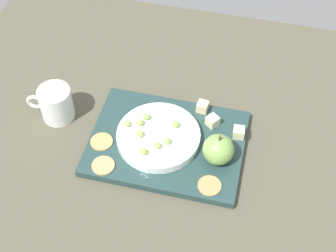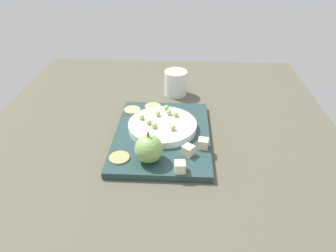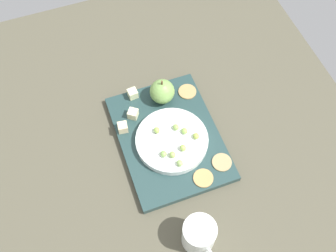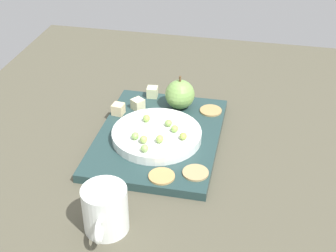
{
  "view_description": "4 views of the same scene",
  "coord_description": "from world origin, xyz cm",
  "px_view_note": "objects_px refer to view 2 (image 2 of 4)",
  "views": [
    {
      "loc": [
        15.28,
        -61.96,
        89.69
      ],
      "look_at": [
        -0.19,
        2.6,
        8.26
      ],
      "focal_mm": 52.12,
      "sensor_mm": 36.0,
      "label": 1
    },
    {
      "loc": [
        67.53,
        5.89,
        51.25
      ],
      "look_at": [
        0.69,
        2.35,
        8.1
      ],
      "focal_mm": 33.16,
      "sensor_mm": 36.0,
      "label": 2
    },
    {
      "loc": [
        -45.96,
        17.77,
        95.6
      ],
      "look_at": [
        0.66,
        0.84,
        9.55
      ],
      "focal_mm": 43.08,
      "sensor_mm": 36.0,
      "label": 3
    },
    {
      "loc": [
        -81.2,
        -18.65,
        61.68
      ],
      "look_at": [
        0.17,
        -1.17,
        7.49
      ],
      "focal_mm": 51.98,
      "sensor_mm": 36.0,
      "label": 4
    }
  ],
  "objects_px": {
    "grape_0": "(149,122)",
    "grape_3": "(166,108)",
    "cheese_cube_1": "(188,150)",
    "cracker_0": "(132,110)",
    "cracker_1": "(119,158)",
    "serving_dish": "(162,126)",
    "grape_6": "(176,114)",
    "cup": "(176,83)",
    "platter": "(162,137)",
    "cheese_cube_0": "(180,167)",
    "grape_1": "(158,113)",
    "apple_whole": "(149,149)",
    "grape_4": "(169,112)",
    "grape_5": "(173,127)",
    "grape_2": "(154,126)",
    "grape_7": "(142,117)",
    "cheese_cube_2": "(203,143)",
    "cracker_2": "(153,107)"
  },
  "relations": [
    {
      "from": "cracker_0",
      "to": "cracker_2",
      "type": "xyz_separation_m",
      "value": [
        -0.02,
        0.06,
        0.0
      ]
    },
    {
      "from": "cheese_cube_0",
      "to": "cheese_cube_1",
      "type": "xyz_separation_m",
      "value": [
        -0.06,
        0.02,
        0.0
      ]
    },
    {
      "from": "cheese_cube_1",
      "to": "grape_5",
      "type": "distance_m",
      "value": 0.09
    },
    {
      "from": "grape_3",
      "to": "grape_5",
      "type": "xyz_separation_m",
      "value": [
        0.1,
        0.02,
        0.0
      ]
    },
    {
      "from": "cheese_cube_1",
      "to": "cup",
      "type": "xyz_separation_m",
      "value": [
        -0.35,
        -0.04,
        0.01
      ]
    },
    {
      "from": "grape_5",
      "to": "grape_6",
      "type": "bearing_deg",
      "value": 175.02
    },
    {
      "from": "platter",
      "to": "grape_6",
      "type": "height_order",
      "value": "grape_6"
    },
    {
      "from": "cheese_cube_0",
      "to": "cracker_0",
      "type": "distance_m",
      "value": 0.3
    },
    {
      "from": "grape_2",
      "to": "grape_5",
      "type": "xyz_separation_m",
      "value": [
        0.01,
        0.05,
        0.0
      ]
    },
    {
      "from": "serving_dish",
      "to": "grape_4",
      "type": "bearing_deg",
      "value": 161.39
    },
    {
      "from": "cheese_cube_2",
      "to": "grape_5",
      "type": "height_order",
      "value": "grape_5"
    },
    {
      "from": "cracker_0",
      "to": "grape_5",
      "type": "xyz_separation_m",
      "value": [
        0.13,
        0.12,
        0.02
      ]
    },
    {
      "from": "cracker_0",
      "to": "cracker_1",
      "type": "bearing_deg",
      "value": 0.76
    },
    {
      "from": "cracker_2",
      "to": "cracker_0",
      "type": "bearing_deg",
      "value": -68.64
    },
    {
      "from": "grape_0",
      "to": "cup",
      "type": "relative_size",
      "value": 0.16
    },
    {
      "from": "cheese_cube_2",
      "to": "cracker_2",
      "type": "xyz_separation_m",
      "value": [
        -0.2,
        -0.14,
        -0.01
      ]
    },
    {
      "from": "grape_3",
      "to": "grape_7",
      "type": "xyz_separation_m",
      "value": [
        0.06,
        -0.06,
        -0.0
      ]
    },
    {
      "from": "grape_0",
      "to": "grape_2",
      "type": "distance_m",
      "value": 0.02
    },
    {
      "from": "cheese_cube_1",
      "to": "grape_3",
      "type": "bearing_deg",
      "value": -160.89
    },
    {
      "from": "serving_dish",
      "to": "grape_0",
      "type": "distance_m",
      "value": 0.04
    },
    {
      "from": "grape_5",
      "to": "grape_7",
      "type": "xyz_separation_m",
      "value": [
        -0.05,
        -0.09,
        -0.0
      ]
    },
    {
      "from": "cheese_cube_1",
      "to": "grape_2",
      "type": "relative_size",
      "value": 1.45
    },
    {
      "from": "serving_dish",
      "to": "grape_6",
      "type": "height_order",
      "value": "grape_6"
    },
    {
      "from": "apple_whole",
      "to": "grape_6",
      "type": "bearing_deg",
      "value": 161.5
    },
    {
      "from": "grape_7",
      "to": "grape_3",
      "type": "bearing_deg",
      "value": 130.82
    },
    {
      "from": "cracker_1",
      "to": "grape_2",
      "type": "height_order",
      "value": "grape_2"
    },
    {
      "from": "cheese_cube_2",
      "to": "grape_1",
      "type": "xyz_separation_m",
      "value": [
        -0.11,
        -0.12,
        0.01
      ]
    },
    {
      "from": "apple_whole",
      "to": "grape_0",
      "type": "xyz_separation_m",
      "value": [
        -0.13,
        -0.01,
        -0.01
      ]
    },
    {
      "from": "grape_2",
      "to": "grape_5",
      "type": "relative_size",
      "value": 1.0
    },
    {
      "from": "grape_0",
      "to": "grape_3",
      "type": "height_order",
      "value": "same"
    },
    {
      "from": "grape_6",
      "to": "cup",
      "type": "distance_m",
      "value": 0.21
    },
    {
      "from": "grape_0",
      "to": "grape_4",
      "type": "xyz_separation_m",
      "value": [
        -0.05,
        0.05,
        0.0
      ]
    },
    {
      "from": "serving_dish",
      "to": "cracker_0",
      "type": "distance_m",
      "value": 0.14
    },
    {
      "from": "cheese_cube_1",
      "to": "grape_5",
      "type": "xyz_separation_m",
      "value": [
        -0.08,
        -0.04,
        0.01
      ]
    },
    {
      "from": "serving_dish",
      "to": "grape_1",
      "type": "relative_size",
      "value": 10.96
    },
    {
      "from": "cheese_cube_2",
      "to": "grape_6",
      "type": "height_order",
      "value": "grape_6"
    },
    {
      "from": "grape_6",
      "to": "cup",
      "type": "relative_size",
      "value": 0.16
    },
    {
      "from": "cheese_cube_0",
      "to": "cheese_cube_1",
      "type": "distance_m",
      "value": 0.06
    },
    {
      "from": "cracker_1",
      "to": "grape_0",
      "type": "relative_size",
      "value": 2.93
    },
    {
      "from": "cracker_1",
      "to": "grape_5",
      "type": "xyz_separation_m",
      "value": [
        -0.1,
        0.12,
        0.02
      ]
    },
    {
      "from": "cheese_cube_0",
      "to": "grape_2",
      "type": "relative_size",
      "value": 1.45
    },
    {
      "from": "grape_4",
      "to": "grape_5",
      "type": "xyz_separation_m",
      "value": [
        0.08,
        0.01,
        -0.0
      ]
    },
    {
      "from": "cheese_cube_1",
      "to": "cracker_1",
      "type": "distance_m",
      "value": 0.16
    },
    {
      "from": "grape_3",
      "to": "cup",
      "type": "bearing_deg",
      "value": 173.17
    },
    {
      "from": "grape_6",
      "to": "grape_0",
      "type": "bearing_deg",
      "value": -59.03
    },
    {
      "from": "grape_4",
      "to": "grape_5",
      "type": "relative_size",
      "value": 1.0
    },
    {
      "from": "cup",
      "to": "grape_4",
      "type": "bearing_deg",
      "value": -3.44
    },
    {
      "from": "cracker_0",
      "to": "grape_6",
      "type": "height_order",
      "value": "grape_6"
    },
    {
      "from": "grape_0",
      "to": "grape_1",
      "type": "distance_m",
      "value": 0.05
    },
    {
      "from": "cracker_1",
      "to": "grape_2",
      "type": "bearing_deg",
      "value": 145.32
    }
  ]
}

